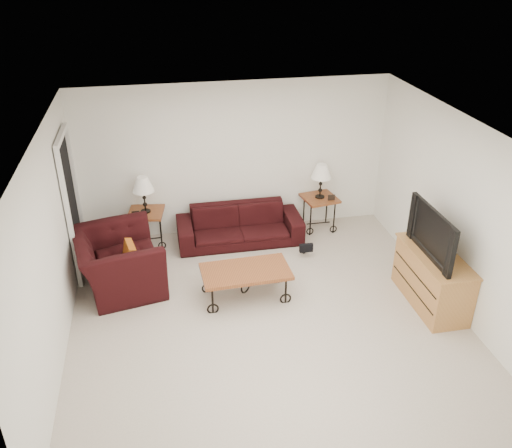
{
  "coord_description": "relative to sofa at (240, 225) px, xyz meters",
  "views": [
    {
      "loc": [
        -1.21,
        -5.53,
        4.37
      ],
      "look_at": [
        0.0,
        0.7,
        1.0
      ],
      "focal_mm": 37.66,
      "sensor_mm": 36.0,
      "label": 1
    }
  ],
  "objects": [
    {
      "name": "ground",
      "position": [
        0.01,
        -2.02,
        -0.29
      ],
      "size": [
        5.0,
        5.0,
        0.0
      ],
      "primitive_type": "plane",
      "color": "beige",
      "rests_on": "ground"
    },
    {
      "name": "wall_back",
      "position": [
        0.01,
        0.48,
        0.96
      ],
      "size": [
        5.0,
        0.02,
        2.5
      ],
      "primitive_type": "cube",
      "color": "white",
      "rests_on": "ground"
    },
    {
      "name": "wall_front",
      "position": [
        0.01,
        -4.52,
        0.96
      ],
      "size": [
        5.0,
        0.02,
        2.5
      ],
      "primitive_type": "cube",
      "color": "white",
      "rests_on": "ground"
    },
    {
      "name": "wall_left",
      "position": [
        -2.49,
        -2.02,
        0.96
      ],
      "size": [
        0.02,
        5.0,
        2.5
      ],
      "primitive_type": "cube",
      "color": "white",
      "rests_on": "ground"
    },
    {
      "name": "wall_right",
      "position": [
        2.51,
        -2.02,
        0.96
      ],
      "size": [
        0.02,
        5.0,
        2.5
      ],
      "primitive_type": "cube",
      "color": "white",
      "rests_on": "ground"
    },
    {
      "name": "ceiling",
      "position": [
        0.01,
        -2.02,
        2.21
      ],
      "size": [
        5.0,
        5.0,
        0.0
      ],
      "primitive_type": "plane",
      "color": "white",
      "rests_on": "wall_back"
    },
    {
      "name": "doorway",
      "position": [
        -2.46,
        -0.37,
        0.73
      ],
      "size": [
        0.08,
        0.94,
        2.04
      ],
      "primitive_type": "cube",
      "color": "black",
      "rests_on": "ground"
    },
    {
      "name": "sofa",
      "position": [
        0.0,
        0.0,
        0.0
      ],
      "size": [
        2.0,
        0.78,
        0.58
      ],
      "primitive_type": "imported",
      "color": "black",
      "rests_on": "ground"
    },
    {
      "name": "side_table_left",
      "position": [
        -1.46,
        0.18,
        0.0
      ],
      "size": [
        0.62,
        0.62,
        0.59
      ],
      "primitive_type": "cube",
      "rotation": [
        0.0,
        0.0,
        -0.16
      ],
      "color": "brown",
      "rests_on": "ground"
    },
    {
      "name": "side_table_right",
      "position": [
        1.39,
        0.18,
        0.0
      ],
      "size": [
        0.62,
        0.62,
        0.58
      ],
      "primitive_type": "cube",
      "rotation": [
        0.0,
        0.0,
        0.17
      ],
      "color": "brown",
      "rests_on": "ground"
    },
    {
      "name": "lamp_left",
      "position": [
        -1.46,
        0.18,
        0.59
      ],
      "size": [
        0.38,
        0.38,
        0.59
      ],
      "primitive_type": null,
      "rotation": [
        0.0,
        0.0,
        -0.16
      ],
      "color": "black",
      "rests_on": "side_table_left"
    },
    {
      "name": "lamp_right",
      "position": [
        1.39,
        0.18,
        0.59
      ],
      "size": [
        0.38,
        0.38,
        0.58
      ],
      "primitive_type": null,
      "rotation": [
        0.0,
        0.0,
        0.17
      ],
      "color": "black",
      "rests_on": "side_table_right"
    },
    {
      "name": "photo_frame_left",
      "position": [
        -1.61,
        0.03,
        0.35
      ],
      "size": [
        0.12,
        0.02,
        0.1
      ],
      "primitive_type": "cube",
      "rotation": [
        0.0,
        0.0,
        0.01
      ],
      "color": "black",
      "rests_on": "side_table_left"
    },
    {
      "name": "photo_frame_right",
      "position": [
        1.54,
        0.03,
        0.34
      ],
      "size": [
        0.12,
        0.02,
        0.1
      ],
      "primitive_type": "cube",
      "rotation": [
        0.0,
        0.0,
        -0.04
      ],
      "color": "black",
      "rests_on": "side_table_right"
    },
    {
      "name": "coffee_table",
      "position": [
        -0.18,
        -1.56,
        -0.07
      ],
      "size": [
        1.21,
        0.69,
        0.45
      ],
      "primitive_type": "cube",
      "rotation": [
        0.0,
        0.0,
        0.04
      ],
      "color": "brown",
      "rests_on": "ground"
    },
    {
      "name": "armchair",
      "position": [
        -1.86,
        -0.96,
        0.12
      ],
      "size": [
        1.32,
        1.45,
        0.82
      ],
      "primitive_type": "imported",
      "rotation": [
        0.0,
        0.0,
        1.77
      ],
      "color": "black",
      "rests_on": "ground"
    },
    {
      "name": "throw_pillow",
      "position": [
        -1.71,
        -1.01,
        0.23
      ],
      "size": [
        0.17,
        0.38,
        0.37
      ],
      "primitive_type": "cube",
      "rotation": [
        0.0,
        0.0,
        1.77
      ],
      "color": "#C25118",
      "rests_on": "armchair"
    },
    {
      "name": "tv_stand",
      "position": [
        2.24,
        -2.15,
        0.09
      ],
      "size": [
        0.53,
        1.26,
        0.76
      ],
      "primitive_type": "cube",
      "color": "#C18847",
      "rests_on": "ground"
    },
    {
      "name": "television",
      "position": [
        2.22,
        -2.15,
        0.79
      ],
      "size": [
        0.15,
        1.13,
        0.65
      ],
      "primitive_type": "imported",
      "rotation": [
        0.0,
        0.0,
        -1.57
      ],
      "color": "black",
      "rests_on": "tv_stand"
    },
    {
      "name": "backpack",
      "position": [
        0.92,
        -0.59,
        -0.08
      ],
      "size": [
        0.38,
        0.33,
        0.42
      ],
      "primitive_type": "ellipsoid",
      "rotation": [
        0.0,
        0.0,
        -0.31
      ],
      "color": "black",
      "rests_on": "ground"
    }
  ]
}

